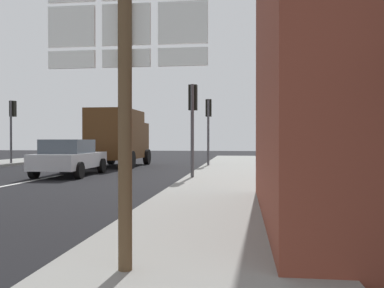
% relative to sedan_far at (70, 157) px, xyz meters
% --- Properties ---
extents(ground_plane, '(80.00, 80.00, 0.00)m').
position_rel_sedan_far_xyz_m(ground_plane, '(-0.45, -1.74, -0.76)').
color(ground_plane, black).
extents(sidewalk_right, '(3.12, 44.00, 0.14)m').
position_rel_sedan_far_xyz_m(sidewalk_right, '(6.45, -3.74, -0.69)').
color(sidewalk_right, gray).
rests_on(sidewalk_right, ground).
extents(sedan_far, '(2.09, 4.26, 1.47)m').
position_rel_sedan_far_xyz_m(sedan_far, '(0.00, 0.00, 0.00)').
color(sedan_far, '#B7BABF').
rests_on(sedan_far, ground).
extents(delivery_truck, '(2.51, 5.02, 3.05)m').
position_rel_sedan_far_xyz_m(delivery_truck, '(0.25, 5.77, 0.89)').
color(delivery_truck, '#4C2D14').
rests_on(delivery_truck, ground).
extents(route_sign_post, '(1.66, 0.14, 3.20)m').
position_rel_sedan_far_xyz_m(route_sign_post, '(5.76, -11.66, 1.24)').
color(route_sign_post, brown).
rests_on(route_sign_post, ground).
extents(traffic_light_far_right, '(0.30, 0.49, 3.58)m').
position_rel_sedan_far_xyz_m(traffic_light_far_right, '(5.19, 5.45, 1.89)').
color(traffic_light_far_right, '#47474C').
rests_on(traffic_light_far_right, ground).
extents(traffic_light_near_right, '(0.30, 0.49, 3.42)m').
position_rel_sedan_far_xyz_m(traffic_light_near_right, '(5.19, -1.35, 1.77)').
color(traffic_light_near_right, '#47474C').
rests_on(traffic_light_near_right, ground).
extents(traffic_light_far_left, '(0.30, 0.49, 3.69)m').
position_rel_sedan_far_xyz_m(traffic_light_far_left, '(-6.10, 6.01, 1.97)').
color(traffic_light_far_left, '#47474C').
rests_on(traffic_light_far_left, ground).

